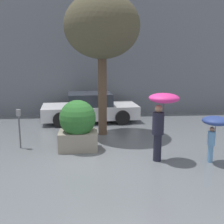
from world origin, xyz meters
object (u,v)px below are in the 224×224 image
street_tree (102,27)px  parked_car_near (90,108)px  planter_box (78,125)px  person_adult (162,111)px  person_child (215,125)px  parking_meter (19,121)px

street_tree → parked_car_near: bearing=101.6°
planter_box → parked_car_near: bearing=84.0°
planter_box → person_adult: person_adult is taller
planter_box → street_tree: bearing=63.1°
planter_box → person_adult: 2.66m
planter_box → parked_car_near: size_ratio=0.36×
planter_box → person_child: planter_box is taller
person_child → street_tree: (-2.85, 3.13, 2.78)m
person_child → parking_meter: person_child is taller
parked_car_near → person_adult: bearing=-163.7°
person_adult → parking_meter: 4.42m
planter_box → parked_car_near: 3.90m
parking_meter → person_adult: bearing=-18.9°
parking_meter → person_child: bearing=-17.3°
person_child → planter_box: bearing=-151.0°
parking_meter → parked_car_near: bearing=58.0°
person_child → parked_car_near: size_ratio=0.30×
person_adult → parking_meter: size_ratio=1.52×
planter_box → street_tree: (0.85, 1.69, 3.05)m
parked_car_near → street_tree: street_tree is taller
person_adult → parking_meter: bearing=155.1°
person_adult → person_child: person_adult is taller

